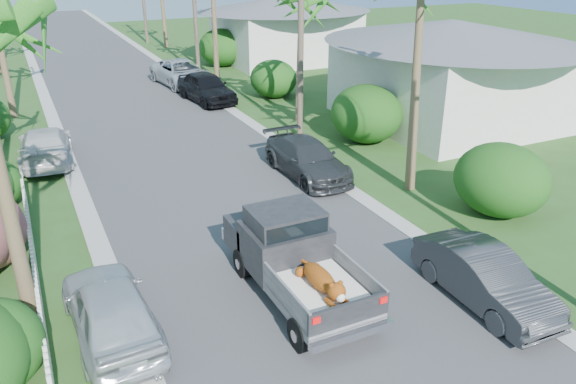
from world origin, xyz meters
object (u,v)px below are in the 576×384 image
pickup_truck (290,252)px  parked_car_rd (182,73)px  parked_car_ln (110,310)px  house_right_far (285,31)px  utility_pole_b (301,31)px  utility_pole_c (194,2)px  house_right_near (447,76)px  parked_car_rn (485,278)px  parked_car_lf (46,146)px  parked_car_rf (206,87)px  parked_car_rm (307,159)px

pickup_truck → parked_car_rd: bearing=80.3°
parked_car_ln → house_right_far: (17.64, 28.03, 1.42)m
pickup_truck → house_right_far: house_right_far is taller
utility_pole_b → pickup_truck: bearing=-118.2°
parked_car_ln → utility_pole_b: (10.24, 11.03, 3.90)m
parked_car_rd → utility_pole_b: (1.94, -12.14, 3.84)m
utility_pole_c → parked_car_ln: bearing=-111.5°
house_right_near → utility_pole_b: utility_pole_b is taller
pickup_truck → parked_car_rn: size_ratio=1.29×
parked_car_ln → utility_pole_c: 28.24m
parked_car_lf → house_right_near: 18.21m
parked_car_rf → utility_pole_c: utility_pole_c is taller
parked_car_rf → parked_car_rn: bearing=-96.9°
parked_car_rd → house_right_near: size_ratio=0.60×
parked_car_rn → parked_car_lf: size_ratio=0.84×
parked_car_rn → house_right_far: (9.40, 30.55, 1.47)m
house_right_far → utility_pole_c: size_ratio=1.00×
parked_car_ln → parked_car_lf: (-0.36, 12.34, -0.02)m
utility_pole_b → utility_pole_c: (0.00, 15.00, 0.00)m
pickup_truck → parked_car_rf: pickup_truck is taller
parked_car_rn → parked_car_rd: parked_car_rd is taller
parked_car_lf → house_right_far: house_right_far is taller
parked_car_rn → parked_car_rf: bearing=91.5°
house_right_near → utility_pole_b: size_ratio=1.00×
utility_pole_b → parked_car_rf: bearing=103.7°
parked_car_rn → house_right_near: bearing=55.0°
parked_car_rf → house_right_near: size_ratio=0.52×
parked_car_rf → house_right_far: size_ratio=0.52×
parked_car_ln → parked_car_lf: bearing=-90.8°
house_right_far → house_right_near: bearing=-90.0°
pickup_truck → parked_car_rf: size_ratio=1.09×
parked_car_rn → house_right_near: 15.76m
pickup_truck → parked_car_rm: bearing=59.1°
parked_car_lf → utility_pole_b: 11.38m
parked_car_ln → utility_pole_b: size_ratio=0.46×
utility_pole_c → house_right_far: bearing=15.1°
parked_car_rn → house_right_far: size_ratio=0.44×
pickup_truck → parked_car_lf: size_ratio=1.08×
parked_car_rn → house_right_far: house_right_far is taller
parked_car_rd → parked_car_ln: 24.61m
parked_car_rd → parked_car_ln: (-8.30, -23.17, -0.05)m
parked_car_rf → parked_car_rd: 4.50m
parked_car_rm → utility_pole_b: utility_pole_b is taller
parked_car_rm → utility_pole_c: 19.98m
house_right_near → utility_pole_c: (-7.40, 16.00, 2.38)m
parked_car_rm → parked_car_rd: parked_car_rd is taller
pickup_truck → utility_pole_c: bearing=77.2°
utility_pole_b → parked_car_rn: bearing=-98.4°
house_right_near → utility_pole_b: bearing=172.3°
parked_car_rd → utility_pole_c: 5.17m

